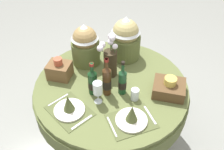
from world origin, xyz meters
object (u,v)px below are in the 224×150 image
wine_glass_left (98,89)px  gift_tub_back_centre (126,36)px  woven_basket_side_right (169,88)px  gift_tub_back_left (85,43)px  place_setting_left (69,107)px  wine_bottle_centre (93,82)px  woven_basket_side_left (59,70)px  dining_table (111,95)px  place_setting_right (132,117)px  wine_bottle_left (122,81)px  wine_bottle_right (107,81)px  tumbler_near_left (135,94)px  flower_vase (110,59)px

wine_glass_left → gift_tub_back_centre: size_ratio=0.47×
gift_tub_back_centre → woven_basket_side_right: gift_tub_back_centre is taller
gift_tub_back_left → gift_tub_back_centre: (0.34, 0.17, 0.01)m
place_setting_left → wine_bottle_centre: 0.28m
wine_bottle_centre → woven_basket_side_left: bearing=160.5°
dining_table → wine_bottle_centre: bearing=-133.7°
dining_table → place_setting_right: (0.24, -0.35, 0.18)m
wine_bottle_left → gift_tub_back_left: bearing=142.1°
gift_tub_back_left → wine_bottle_centre: bearing=-64.3°
place_setting_right → wine_bottle_right: size_ratio=1.20×
wine_bottle_left → wine_glass_left: (-0.16, -0.15, 0.02)m
place_setting_left → wine_bottle_right: size_ratio=1.20×
wine_bottle_right → wine_glass_left: wine_bottle_right is taller
wine_bottle_left → wine_bottle_right: size_ratio=0.90×
place_setting_left → place_setting_right: (0.48, 0.02, 0.00)m
tumbler_near_left → gift_tub_back_centre: bearing=109.6°
place_setting_left → wine_glass_left: 0.26m
wine_bottle_right → wine_glass_left: bearing=-111.5°
flower_vase → woven_basket_side_right: bearing=-12.5°
gift_tub_back_centre → woven_basket_side_left: size_ratio=2.17×
wine_glass_left → woven_basket_side_left: wine_glass_left is taller
woven_basket_side_left → gift_tub_back_centre: bearing=41.1°
tumbler_near_left → wine_glass_left: bearing=-160.1°
flower_vase → wine_bottle_left: (0.15, -0.20, -0.05)m
woven_basket_side_left → wine_bottle_centre: bearing=-19.5°
place_setting_right → wine_bottle_centre: (-0.36, 0.23, 0.07)m
gift_tub_back_centre → woven_basket_side_left: bearing=-138.9°
flower_vase → wine_glass_left: size_ratio=1.98×
dining_table → flower_vase: 0.34m
place_setting_left → place_setting_right: 0.48m
dining_table → wine_bottle_centre: size_ratio=4.40×
flower_vase → woven_basket_side_left: size_ratio=2.01×
place_setting_left → tumbler_near_left: size_ratio=4.18×
place_setting_left → gift_tub_back_centre: (0.27, 0.80, 0.18)m
wine_bottle_left → wine_glass_left: bearing=-137.2°
place_setting_left → wine_glass_left: wine_glass_left is taller
place_setting_right → woven_basket_side_left: bearing=153.9°
dining_table → gift_tub_back_centre: gift_tub_back_centre is taller
dining_table → woven_basket_side_left: 0.51m
gift_tub_back_left → woven_basket_side_left: bearing=-121.4°
woven_basket_side_left → woven_basket_side_right: size_ratio=0.77×
wine_bottle_right → tumbler_near_left: bearing=-2.7°
gift_tub_back_centre → wine_bottle_centre: bearing=-105.5°
wine_bottle_left → woven_basket_side_left: size_ratio=1.61×
dining_table → place_setting_right: place_setting_right is taller
gift_tub_back_left → place_setting_left: bearing=-84.0°
wine_bottle_left → tumbler_near_left: wine_bottle_left is taller
gift_tub_back_centre → woven_basket_side_right: bearing=-42.2°
dining_table → wine_bottle_left: (0.11, -0.07, 0.25)m
woven_basket_side_left → gift_tub_back_left: bearing=58.6°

